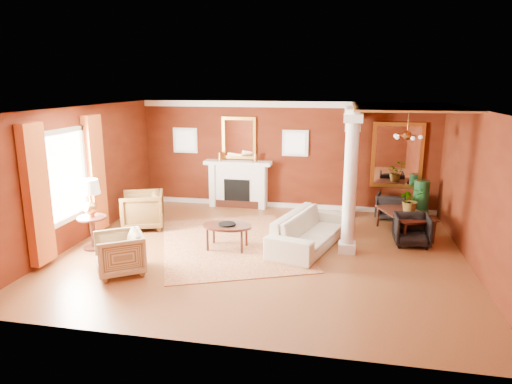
% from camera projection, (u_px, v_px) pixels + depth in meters
% --- Properties ---
extents(ground, '(8.00, 8.00, 0.00)m').
position_uv_depth(ground, '(263.00, 251.00, 9.39)').
color(ground, brown).
rests_on(ground, ground).
extents(room_shell, '(8.04, 7.04, 2.92)m').
position_uv_depth(room_shell, '(263.00, 154.00, 8.91)').
color(room_shell, '#5B1F0C').
rests_on(room_shell, ground).
extents(fireplace, '(1.85, 0.42, 1.29)m').
position_uv_depth(fireplace, '(238.00, 184.00, 12.64)').
color(fireplace, white).
rests_on(fireplace, ground).
extents(overmantel_mirror, '(0.95, 0.07, 1.15)m').
position_uv_depth(overmantel_mirror, '(239.00, 138.00, 12.48)').
color(overmantel_mirror, gold).
rests_on(overmantel_mirror, fireplace).
extents(flank_window_left, '(0.70, 0.07, 0.70)m').
position_uv_depth(flank_window_left, '(185.00, 140.00, 12.81)').
color(flank_window_left, white).
rests_on(flank_window_left, room_shell).
extents(flank_window_right, '(0.70, 0.07, 0.70)m').
position_uv_depth(flank_window_right, '(295.00, 143.00, 12.22)').
color(flank_window_right, white).
rests_on(flank_window_right, room_shell).
extents(left_window, '(0.21, 2.55, 2.60)m').
position_uv_depth(left_window, '(68.00, 182.00, 9.22)').
color(left_window, white).
rests_on(left_window, room_shell).
extents(column_front, '(0.36, 0.36, 2.80)m').
position_uv_depth(column_front, '(350.00, 184.00, 9.02)').
color(column_front, white).
rests_on(column_front, ground).
extents(column_back, '(0.36, 0.36, 2.80)m').
position_uv_depth(column_back, '(350.00, 161.00, 11.59)').
color(column_back, white).
rests_on(column_back, ground).
extents(header_beam, '(0.30, 3.20, 0.32)m').
position_uv_depth(header_beam, '(352.00, 117.00, 10.26)').
color(header_beam, white).
rests_on(header_beam, column_front).
extents(amber_ceiling, '(2.30, 3.40, 0.04)m').
position_uv_depth(amber_ceiling, '(407.00, 107.00, 9.85)').
color(amber_ceiling, '#C7803A').
rests_on(amber_ceiling, room_shell).
extents(dining_mirror, '(1.30, 0.07, 1.70)m').
position_uv_depth(dining_mirror, '(397.00, 155.00, 11.77)').
color(dining_mirror, gold).
rests_on(dining_mirror, room_shell).
extents(chandelier, '(0.60, 0.62, 0.75)m').
position_uv_depth(chandelier, '(407.00, 136.00, 10.03)').
color(chandelier, '#B47538').
rests_on(chandelier, room_shell).
extents(crown_trim, '(8.00, 0.08, 0.16)m').
position_uv_depth(crown_trim, '(287.00, 104.00, 12.03)').
color(crown_trim, white).
rests_on(crown_trim, room_shell).
extents(base_trim, '(8.00, 0.08, 0.12)m').
position_uv_depth(base_trim, '(285.00, 205.00, 12.67)').
color(base_trim, white).
rests_on(base_trim, ground).
extents(rug, '(4.08, 4.59, 0.02)m').
position_uv_depth(rug, '(231.00, 243.00, 9.83)').
color(rug, maroon).
rests_on(rug, ground).
extents(sofa, '(1.37, 2.53, 0.95)m').
position_uv_depth(sofa, '(309.00, 225.00, 9.57)').
color(sofa, '#F0E5CA').
rests_on(sofa, ground).
extents(armchair_leopard, '(1.15, 1.18, 0.96)m').
position_uv_depth(armchair_leopard, '(142.00, 208.00, 10.80)').
color(armchair_leopard, black).
rests_on(armchair_leopard, ground).
extents(armchair_stripe, '(1.09, 1.10, 0.84)m').
position_uv_depth(armchair_stripe, '(119.00, 251.00, 8.23)').
color(armchair_stripe, tan).
rests_on(armchair_stripe, ground).
extents(coffee_table, '(1.03, 1.03, 0.52)m').
position_uv_depth(coffee_table, '(227.00, 227.00, 9.43)').
color(coffee_table, black).
rests_on(coffee_table, ground).
extents(coffee_book, '(0.17, 0.02, 0.23)m').
position_uv_depth(coffee_book, '(227.00, 219.00, 9.46)').
color(coffee_book, black).
rests_on(coffee_book, coffee_table).
extents(side_table, '(0.59, 0.59, 1.48)m').
position_uv_depth(side_table, '(90.00, 203.00, 9.33)').
color(side_table, black).
rests_on(side_table, ground).
extents(dining_table, '(1.01, 1.56, 0.82)m').
position_uv_depth(dining_table, '(406.00, 217.00, 10.33)').
color(dining_table, black).
rests_on(dining_table, ground).
extents(dining_chair_near, '(0.73, 0.69, 0.73)m').
position_uv_depth(dining_chair_near, '(412.00, 229.00, 9.68)').
color(dining_chair_near, black).
rests_on(dining_chair_near, ground).
extents(dining_chair_far, '(0.81, 0.77, 0.72)m').
position_uv_depth(dining_chair_far, '(391.00, 205.00, 11.57)').
color(dining_chair_far, black).
rests_on(dining_chair_far, ground).
extents(green_urn, '(0.42, 0.42, 1.02)m').
position_uv_depth(green_urn, '(420.00, 204.00, 11.50)').
color(green_urn, '#14401E').
rests_on(green_urn, ground).
extents(potted_plant, '(0.68, 0.71, 0.45)m').
position_uv_depth(potted_plant, '(411.00, 189.00, 10.24)').
color(potted_plant, '#26591E').
rests_on(potted_plant, dining_table).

